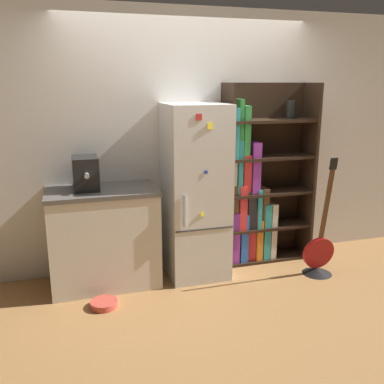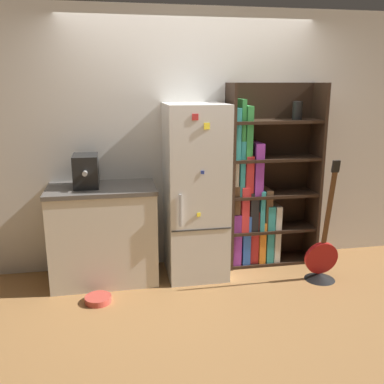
{
  "view_description": "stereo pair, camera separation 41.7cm",
  "coord_description": "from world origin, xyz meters",
  "px_view_note": "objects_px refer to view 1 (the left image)",
  "views": [
    {
      "loc": [
        -1.18,
        -3.73,
        1.88
      ],
      "look_at": [
        -0.03,
        0.15,
        0.85
      ],
      "focal_mm": 40.0,
      "sensor_mm": 36.0,
      "label": 1
    },
    {
      "loc": [
        -0.78,
        -3.82,
        1.88
      ],
      "look_at": [
        -0.03,
        0.15,
        0.85
      ],
      "focal_mm": 40.0,
      "sensor_mm": 36.0,
      "label": 2
    }
  ],
  "objects_px": {
    "refrigerator": "(195,192)",
    "bookshelf": "(255,190)",
    "espresso_machine": "(86,173)",
    "pet_bowl": "(104,303)",
    "guitar": "(318,258)"
  },
  "relations": [
    {
      "from": "bookshelf",
      "to": "espresso_machine",
      "type": "xyz_separation_m",
      "value": [
        -1.75,
        -0.12,
        0.31
      ]
    },
    {
      "from": "refrigerator",
      "to": "bookshelf",
      "type": "relative_size",
      "value": 0.9
    },
    {
      "from": "pet_bowl",
      "to": "bookshelf",
      "type": "bearing_deg",
      "value": 20.03
    },
    {
      "from": "refrigerator",
      "to": "espresso_machine",
      "type": "relative_size",
      "value": 4.47
    },
    {
      "from": "refrigerator",
      "to": "guitar",
      "type": "xyz_separation_m",
      "value": [
        1.18,
        -0.4,
        -0.68
      ]
    },
    {
      "from": "guitar",
      "to": "pet_bowl",
      "type": "relative_size",
      "value": 5.18
    },
    {
      "from": "guitar",
      "to": "pet_bowl",
      "type": "bearing_deg",
      "value": -178.51
    },
    {
      "from": "espresso_machine",
      "to": "guitar",
      "type": "relative_size",
      "value": 0.31
    },
    {
      "from": "espresso_machine",
      "to": "guitar",
      "type": "distance_m",
      "value": 2.43
    },
    {
      "from": "bookshelf",
      "to": "espresso_machine",
      "type": "height_order",
      "value": "bookshelf"
    },
    {
      "from": "espresso_machine",
      "to": "bookshelf",
      "type": "bearing_deg",
      "value": 3.85
    },
    {
      "from": "bookshelf",
      "to": "pet_bowl",
      "type": "xyz_separation_m",
      "value": [
        -1.68,
        -0.61,
        -0.74
      ]
    },
    {
      "from": "espresso_machine",
      "to": "pet_bowl",
      "type": "xyz_separation_m",
      "value": [
        0.07,
        -0.5,
        -1.06
      ]
    },
    {
      "from": "guitar",
      "to": "refrigerator",
      "type": "bearing_deg",
      "value": 161.35
    },
    {
      "from": "pet_bowl",
      "to": "refrigerator",
      "type": "bearing_deg",
      "value": 25.17
    }
  ]
}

